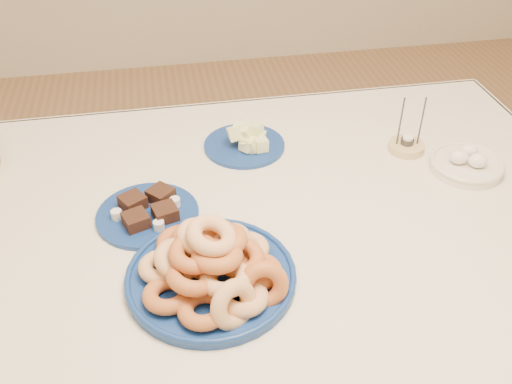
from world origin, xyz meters
TOP-DOWN VIEW (x-y plane):
  - dining_table at (0.00, 0.00)m, footprint 1.71×1.11m
  - donut_platter at (-0.12, -0.20)m, footprint 0.46×0.46m
  - melon_plate at (0.04, 0.28)m, footprint 0.28×0.28m
  - brownie_plate at (-0.24, 0.03)m, footprint 0.31×0.31m
  - candle_holder at (0.46, 0.19)m, footprint 0.11×0.11m
  - egg_bowl at (0.57, 0.07)m, footprint 0.24×0.24m

SIDE VIEW (x-z plane):
  - dining_table at x=0.00m, z-range 0.27..1.02m
  - brownie_plate at x=-0.24m, z-range 0.74..0.78m
  - candle_holder at x=0.46m, z-range 0.68..0.85m
  - egg_bowl at x=0.57m, z-range 0.74..0.80m
  - melon_plate at x=0.04m, z-range 0.73..0.81m
  - donut_platter at x=-0.12m, z-range 0.71..0.87m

